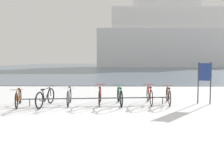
{
  "coord_description": "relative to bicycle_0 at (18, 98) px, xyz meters",
  "views": [
    {
      "loc": [
        2.09,
        -5.53,
        1.87
      ],
      "look_at": [
        1.85,
        6.81,
        1.06
      ],
      "focal_mm": 34.24,
      "sensor_mm": 36.0,
      "label": 1
    }
  ],
  "objects": [
    {
      "name": "bicycle_6",
      "position": [
        6.26,
        0.59,
        0.01
      ],
      "size": [
        0.46,
        1.64,
        0.77
      ],
      "color": "black",
      "rests_on": "ground"
    },
    {
      "name": "ferry_ship",
      "position": [
        18.7,
        53.86,
        7.79
      ],
      "size": [
        41.09,
        9.38,
        24.24
      ],
      "color": "silver",
      "rests_on": "ground"
    },
    {
      "name": "bicycle_2",
      "position": [
        2.03,
        0.29,
        0.01
      ],
      "size": [
        0.46,
        1.66,
        0.78
      ],
      "color": "black",
      "rests_on": "ground"
    },
    {
      "name": "bicycle_0",
      "position": [
        0.0,
        0.0,
        0.0
      ],
      "size": [
        0.64,
        1.64,
        0.75
      ],
      "color": "black",
      "rests_on": "ground"
    },
    {
      "name": "bicycle_3",
      "position": [
        3.32,
        0.47,
        0.03
      ],
      "size": [
        0.46,
        1.7,
        0.81
      ],
      "color": "black",
      "rests_on": "ground"
    },
    {
      "name": "bicycle_1",
      "position": [
        1.1,
        0.06,
        0.01
      ],
      "size": [
        0.46,
        1.73,
        0.78
      ],
      "color": "black",
      "rests_on": "ground"
    },
    {
      "name": "bike_rack",
      "position": [
        3.23,
        0.33,
        -0.07
      ],
      "size": [
        6.21,
        0.64,
        0.31
      ],
      "color": "#4C5156",
      "rests_on": "ground"
    },
    {
      "name": "ground",
      "position": [
        1.92,
        50.85,
        -0.38
      ],
      "size": [
        80.0,
        132.0,
        0.08
      ],
      "color": "white"
    },
    {
      "name": "bicycle_4",
      "position": [
        4.16,
        0.4,
        0.02
      ],
      "size": [
        0.46,
        1.75,
        0.8
      ],
      "color": "black",
      "rests_on": "ground"
    },
    {
      "name": "info_sign",
      "position": [
        7.81,
        0.65,
        0.87
      ],
      "size": [
        0.54,
        0.17,
        1.81
      ],
      "color": "#33383D",
      "rests_on": "ground"
    },
    {
      "name": "bicycle_5",
      "position": [
        5.45,
        0.6,
        0.03
      ],
      "size": [
        0.46,
        1.7,
        0.8
      ],
      "color": "black",
      "rests_on": "ground"
    }
  ]
}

